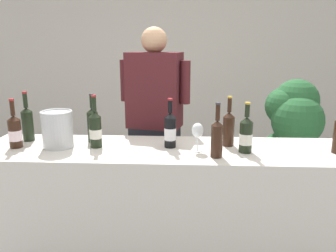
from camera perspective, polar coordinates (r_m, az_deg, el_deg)
The scene contains 14 objects.
wall_back at distance 4.69m, azimuth 1.98°, elevation 11.75°, with size 8.00×0.10×2.80m, color beige.
counter at distance 2.37m, azimuth 0.68°, elevation -14.35°, with size 2.50×0.59×0.91m, color beige.
wine_bottle_1 at distance 2.19m, azimuth 0.37°, elevation -0.69°, with size 0.08×0.08×0.32m.
wine_bottle_2 at distance 2.26m, azimuth 10.18°, elevation -0.26°, with size 0.08×0.08×0.33m.
wine_bottle_3 at distance 2.40m, azimuth -24.41°, elevation -0.84°, with size 0.08×0.08×0.32m.
wine_bottle_4 at distance 2.53m, azimuth -22.61°, elevation 0.53°, with size 0.08×0.08×0.34m.
wine_bottle_5 at distance 2.15m, azimuth 13.00°, elevation -1.43°, with size 0.08×0.08×0.32m.
wine_bottle_6 at distance 2.24m, azimuth -12.14°, elevation -0.54°, with size 0.08×0.08×0.34m.
wine_bottle_7 at distance 2.02m, azimuth 8.25°, elevation -1.88°, with size 0.07×0.07×0.33m.
wine_bottle_8 at distance 2.37m, azimuth -12.56°, elevation 0.37°, with size 0.08×0.08×0.33m.
wine_glass at distance 2.12m, azimuth 5.00°, elevation -0.92°, with size 0.07×0.07×0.18m.
ice_bucket at distance 2.31m, azimuth -18.10°, elevation -0.44°, with size 0.20×0.20×0.24m.
person_server at distance 2.76m, azimuth -2.21°, elevation -1.83°, with size 0.56×0.33×1.70m.
potted_shrub at distance 3.24m, azimuth 20.13°, elevation -0.44°, with size 0.48×0.57×1.27m.
Camera 1 is at (0.08, -2.09, 1.58)m, focal length 36.15 mm.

